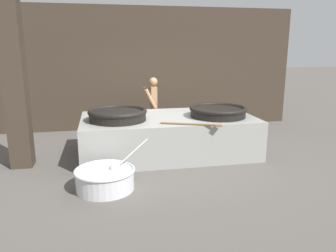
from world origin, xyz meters
TOP-DOWN VIEW (x-y plane):
  - ground_plane at (0.00, 0.00)m, footprint 60.00×60.00m
  - back_wall at (0.00, 2.62)m, footprint 8.35×0.24m
  - support_pillar at (-2.91, -0.18)m, footprint 0.38×0.38m
  - hearth_platform at (0.00, 0.00)m, footprint 3.61×1.91m
  - giant_wok_near at (-1.06, -0.17)m, footprint 1.17×1.17m
  - giant_wok_far at (1.04, -0.20)m, footprint 1.20×1.20m
  - stirring_paddle at (0.32, -0.88)m, footprint 1.11×0.49m
  - cook at (-0.10, 1.37)m, footprint 0.37×0.57m
  - prep_bowl_vegetables at (-1.36, -1.62)m, footprint 1.23×0.98m

SIDE VIEW (x-z plane):
  - ground_plane at x=0.00m, z-range 0.00..0.00m
  - prep_bowl_vegetables at x=-1.36m, z-range -0.18..0.57m
  - hearth_platform at x=0.00m, z-range 0.00..0.82m
  - cook at x=-0.10m, z-range 0.06..1.59m
  - stirring_paddle at x=0.32m, z-range 0.82..0.86m
  - giant_wok_far at x=1.04m, z-range 0.83..1.04m
  - giant_wok_near at x=-1.06m, z-range 0.83..1.05m
  - back_wall at x=0.00m, z-range 0.00..3.35m
  - support_pillar at x=-2.91m, z-range 0.00..3.35m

